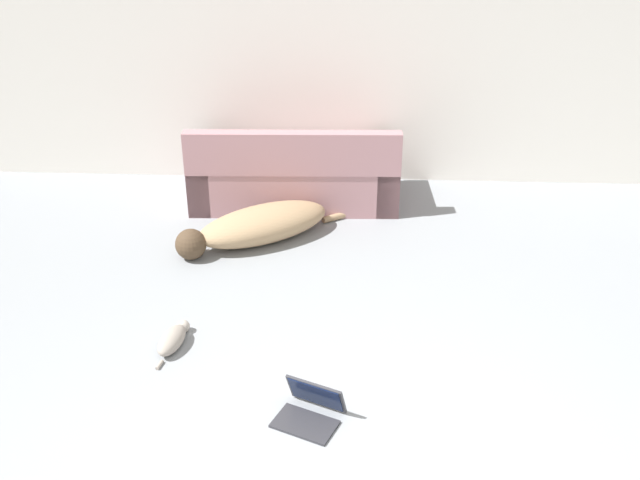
{
  "coord_description": "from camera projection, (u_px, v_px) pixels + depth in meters",
  "views": [
    {
      "loc": [
        -0.02,
        -2.16,
        2.74
      ],
      "look_at": [
        -0.23,
        1.9,
        0.65
      ],
      "focal_mm": 40.0,
      "sensor_mm": 36.0,
      "label": 1
    }
  ],
  "objects": [
    {
      "name": "wall_back",
      "position": [
        359.0,
        41.0,
        6.61
      ],
      "size": [
        7.48,
        0.06,
        2.73
      ],
      "color": "silver",
      "rests_on": "ground_plane"
    },
    {
      "name": "couch",
      "position": [
        295.0,
        176.0,
        6.58
      ],
      "size": [
        1.91,
        0.9,
        0.79
      ],
      "rotation": [
        0.0,
        0.0,
        3.18
      ],
      "color": "#A3757A",
      "rests_on": "ground_plane"
    },
    {
      "name": "dog",
      "position": [
        258.0,
        225.0,
        5.93
      ],
      "size": [
        1.45,
        1.07,
        0.28
      ],
      "rotation": [
        0.0,
        0.0,
        3.74
      ],
      "color": "#A38460",
      "rests_on": "ground_plane"
    },
    {
      "name": "cat",
      "position": [
        173.0,
        339.0,
        4.62
      ],
      "size": [
        0.19,
        0.48,
        0.12
      ],
      "rotation": [
        0.0,
        0.0,
        1.4
      ],
      "color": "gray",
      "rests_on": "ground_plane"
    },
    {
      "name": "laptop_open",
      "position": [
        311.0,
        406.0,
        4.01
      ],
      "size": [
        0.44,
        0.41,
        0.22
      ],
      "rotation": [
        0.0,
        0.0,
        -0.41
      ],
      "color": "#2D2D33",
      "rests_on": "ground_plane"
    }
  ]
}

